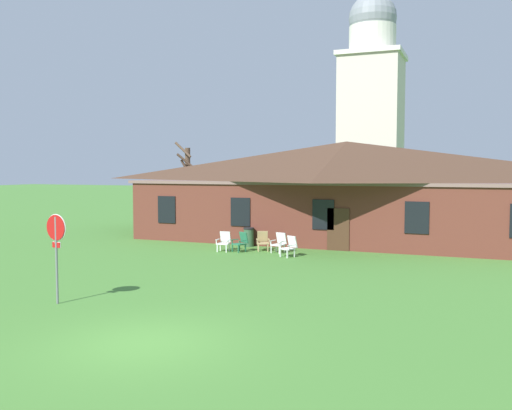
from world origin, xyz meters
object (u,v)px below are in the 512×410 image
at_px(stop_sign, 56,240).
at_px(lawn_chair_near_door, 241,242).
at_px(trash_bin, 249,237).
at_px(lawn_chair_by_porch, 224,241).
at_px(lawn_chair_left_end, 263,241).
at_px(lawn_chair_right_end, 289,246).
at_px(lawn_chair_middle, 279,242).

relative_size(stop_sign, lawn_chair_near_door, 2.81).
height_order(stop_sign, trash_bin, stop_sign).
xyz_separation_m(lawn_chair_by_porch, trash_bin, (0.47, 1.99, -0.00)).
distance_m(stop_sign, lawn_chair_left_end, 12.47).
xyz_separation_m(stop_sign, lawn_chair_left_end, (1.82, 12.25, -1.41)).
distance_m(lawn_chair_left_end, lawn_chair_right_end, 2.26).
bearing_deg(trash_bin, lawn_chair_right_end, -38.64).
bearing_deg(stop_sign, lawn_chair_right_end, 71.55).
bearing_deg(lawn_chair_left_end, lawn_chair_right_end, -35.95).
relative_size(lawn_chair_near_door, lawn_chair_left_end, 1.00).
bearing_deg(lawn_chair_right_end, lawn_chair_middle, 129.93).
bearing_deg(lawn_chair_near_door, lawn_chair_by_porch, -170.89).
bearing_deg(lawn_chair_left_end, lawn_chair_middle, -17.45).
bearing_deg(lawn_chair_by_porch, lawn_chair_right_end, -7.13).
relative_size(stop_sign, lawn_chair_by_porch, 2.81).
xyz_separation_m(stop_sign, lawn_chair_right_end, (3.64, 10.92, -1.41)).
xyz_separation_m(lawn_chair_middle, lawn_chair_right_end, (0.85, -1.02, 0.00)).
distance_m(lawn_chair_by_porch, trash_bin, 2.04).
height_order(lawn_chair_left_end, trash_bin, trash_bin).
relative_size(lawn_chair_near_door, lawn_chair_middle, 1.00).
distance_m(lawn_chair_near_door, lawn_chair_right_end, 2.74).
xyz_separation_m(lawn_chair_right_end, trash_bin, (-3.04, 2.43, -0.00)).
height_order(lawn_chair_near_door, lawn_chair_right_end, same).
relative_size(stop_sign, lawn_chair_middle, 2.81).
bearing_deg(stop_sign, lawn_chair_near_door, 85.18).
bearing_deg(lawn_chair_by_porch, trash_bin, 76.67).
distance_m(lawn_chair_near_door, lawn_chair_middle, 1.88).
bearing_deg(lawn_chair_right_end, trash_bin, 141.36).
bearing_deg(lawn_chair_middle, stop_sign, -103.16).
bearing_deg(trash_bin, lawn_chair_left_end, -42.35).
distance_m(stop_sign, trash_bin, 13.44).
relative_size(lawn_chair_by_porch, trash_bin, 0.98).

